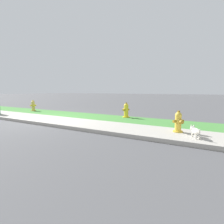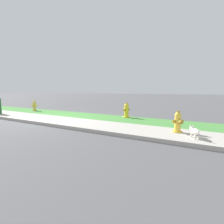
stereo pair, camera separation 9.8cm
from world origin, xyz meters
The scene contains 8 objects.
ground_plane centered at (0.00, 0.00, 0.00)m, with size 120.00×120.00×0.00m, color #515154.
sidewalk_pavement centered at (0.00, 0.00, 0.01)m, with size 18.00×1.87×0.01m, color #ADA89E.
grass_verge centered at (0.00, 1.83, 0.00)m, with size 18.00×1.79×0.01m, color #47893D.
street_curb centered at (0.00, -1.01, 0.06)m, with size 18.00×0.16×0.12m, color #ADA89E.
fire_hydrant_across_street centered at (-3.46, 1.88, 0.34)m, with size 0.37×0.39×0.71m.
fire_hydrant_at_driveway centered at (3.00, 2.33, 0.36)m, with size 0.38×0.40×0.74m.
fire_hydrant_by_grass_verge centered at (5.75, 0.33, 0.33)m, with size 0.35×0.35×0.70m.
small_white_dog centered at (6.28, -0.14, 0.20)m, with size 0.34×0.49×0.36m.
Camera 1 is at (6.61, -5.47, 1.34)m, focal length 28.00 mm.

